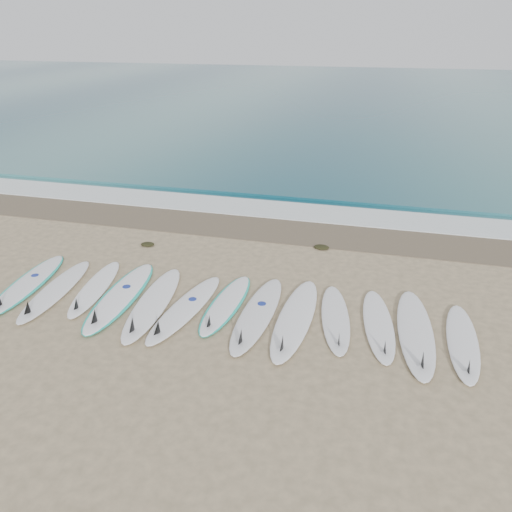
# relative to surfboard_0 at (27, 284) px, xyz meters

# --- Properties ---
(ground) EXTENTS (120.00, 120.00, 0.00)m
(ground) POSITION_rel_surfboard_0_xyz_m (4.07, 0.13, -0.05)
(ground) COLOR #9A8664
(ocean) EXTENTS (120.00, 55.00, 0.03)m
(ocean) POSITION_rel_surfboard_0_xyz_m (4.07, 32.63, -0.04)
(ocean) COLOR #245E68
(ocean) RESTS_ON ground
(wet_sand_band) EXTENTS (120.00, 1.80, 0.01)m
(wet_sand_band) POSITION_rel_surfboard_0_xyz_m (4.07, 4.23, -0.04)
(wet_sand_band) COLOR brown
(wet_sand_band) RESTS_ON ground
(foam_band) EXTENTS (120.00, 1.40, 0.04)m
(foam_band) POSITION_rel_surfboard_0_xyz_m (4.07, 5.63, -0.03)
(foam_band) COLOR silver
(foam_band) RESTS_ON ground
(wave_crest) EXTENTS (120.00, 1.00, 0.10)m
(wave_crest) POSITION_rel_surfboard_0_xyz_m (4.07, 7.13, -0.00)
(wave_crest) COLOR #245E68
(wave_crest) RESTS_ON ground
(surfboard_0) EXTENTS (0.97, 2.71, 0.34)m
(surfboard_0) POSITION_rel_surfboard_0_xyz_m (0.00, 0.00, 0.00)
(surfboard_0) COLOR white
(surfboard_0) RESTS_ON ground
(surfboard_1) EXTENTS (0.80, 2.63, 0.33)m
(surfboard_1) POSITION_rel_surfboard_0_xyz_m (0.70, -0.13, 0.01)
(surfboard_1) COLOR white
(surfboard_1) RESTS_ON ground
(surfboard_2) EXTENTS (0.87, 2.41, 0.30)m
(surfboard_2) POSITION_rel_surfboard_0_xyz_m (1.40, 0.15, 0.00)
(surfboard_2) COLOR white
(surfboard_2) RESTS_ON ground
(surfboard_3) EXTENTS (0.88, 2.86, 0.36)m
(surfboard_3) POSITION_rel_surfboard_0_xyz_m (2.03, 0.00, 0.00)
(surfboard_3) COLOR white
(surfboard_3) RESTS_ON ground
(surfboard_4) EXTENTS (0.88, 2.85, 0.36)m
(surfboard_4) POSITION_rel_surfboard_0_xyz_m (2.75, -0.12, 0.01)
(surfboard_4) COLOR white
(surfboard_4) RESTS_ON ground
(surfboard_5) EXTENTS (0.84, 2.66, 0.33)m
(surfboard_5) POSITION_rel_surfboard_0_xyz_m (3.39, -0.14, 0.01)
(surfboard_5) COLOR white
(surfboard_5) RESTS_ON ground
(surfboard_6) EXTENTS (0.65, 2.33, 0.29)m
(surfboard_6) POSITION_rel_surfboard_0_xyz_m (4.06, 0.24, -0.01)
(surfboard_6) COLOR white
(surfboard_6) RESTS_ON ground
(surfboard_7) EXTENTS (0.63, 2.75, 0.35)m
(surfboard_7) POSITION_rel_surfboard_0_xyz_m (4.71, 0.00, 0.01)
(surfboard_7) COLOR silver
(surfboard_7) RESTS_ON ground
(surfboard_8) EXTENTS (0.66, 2.85, 0.36)m
(surfboard_8) POSITION_rel_surfboard_0_xyz_m (5.39, 0.03, 0.01)
(surfboard_8) COLOR white
(surfboard_8) RESTS_ON ground
(surfboard_9) EXTENTS (0.87, 2.37, 0.30)m
(surfboard_9) POSITION_rel_surfboard_0_xyz_m (6.09, 0.23, 0.00)
(surfboard_9) COLOR white
(surfboard_9) RESTS_ON ground
(surfboard_10) EXTENTS (0.82, 2.42, 0.30)m
(surfboard_10) POSITION_rel_surfboard_0_xyz_m (6.83, 0.21, 0.00)
(surfboard_10) COLOR white
(surfboard_10) RESTS_ON ground
(surfboard_11) EXTENTS (0.75, 2.82, 0.36)m
(surfboard_11) POSITION_rel_surfboard_0_xyz_m (7.43, 0.12, 0.01)
(surfboard_11) COLOR white
(surfboard_11) RESTS_ON ground
(surfboard_12) EXTENTS (0.55, 2.38, 0.30)m
(surfboard_12) POSITION_rel_surfboard_0_xyz_m (8.16, 0.03, 0.00)
(surfboard_12) COLOR white
(surfboard_12) RESTS_ON ground
(seaweed_near) EXTENTS (0.32, 0.25, 0.06)m
(seaweed_near) POSITION_rel_surfboard_0_xyz_m (1.42, 2.45, -0.02)
(seaweed_near) COLOR black
(seaweed_near) RESTS_ON ground
(seaweed_far) EXTENTS (0.35, 0.28, 0.07)m
(seaweed_far) POSITION_rel_surfboard_0_xyz_m (5.42, 3.32, -0.02)
(seaweed_far) COLOR black
(seaweed_far) RESTS_ON ground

